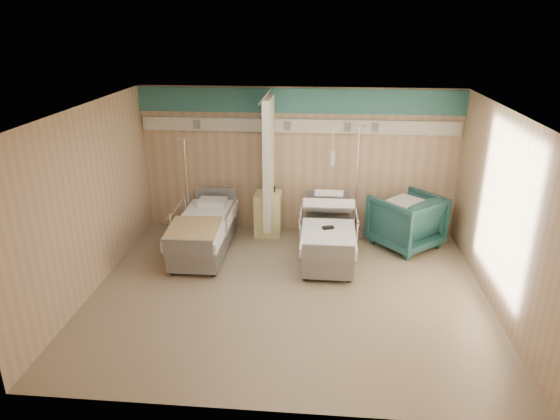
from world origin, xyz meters
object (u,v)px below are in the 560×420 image
object	(u,v)px
bed_right	(328,241)
bedside_cabinet	(268,214)
iv_stand_left	(189,215)
visitor_armchair	(406,221)
bed_left	(204,236)
iv_stand_right	(354,215)

from	to	relation	value
bed_right	bedside_cabinet	distance (m)	1.46
bedside_cabinet	iv_stand_left	distance (m)	1.53
visitor_armchair	bed_right	bearing A→B (deg)	-17.85
bed_left	iv_stand_left	bearing A→B (deg)	121.18
bed_left	iv_stand_right	world-z (taller)	iv_stand_right
bed_left	iv_stand_left	size ratio (longest dim) A/B	1.13
bed_right	iv_stand_left	world-z (taller)	iv_stand_left
bed_left	bedside_cabinet	xyz separation A→B (m)	(1.05, 0.90, 0.11)
visitor_armchair	iv_stand_right	world-z (taller)	iv_stand_right
bed_left	iv_stand_left	xyz separation A→B (m)	(-0.48, 0.79, 0.08)
bedside_cabinet	bed_right	bearing A→B (deg)	-38.05
visitor_armchair	iv_stand_right	size ratio (longest dim) A/B	0.50
bedside_cabinet	visitor_armchair	xyz separation A→B (m)	(2.57, -0.30, 0.07)
bedside_cabinet	iv_stand_right	xyz separation A→B (m)	(1.65, 0.03, 0.02)
bed_left	iv_stand_left	distance (m)	0.93
bedside_cabinet	iv_stand_right	distance (m)	1.65
bed_left	visitor_armchair	distance (m)	3.67
bedside_cabinet	iv_stand_left	xyz separation A→B (m)	(-1.53, -0.11, -0.03)
bed_right	visitor_armchair	size ratio (longest dim) A/B	1.97
iv_stand_right	iv_stand_left	distance (m)	3.18
bed_left	iv_stand_right	distance (m)	2.86
iv_stand_left	bed_right	bearing A→B (deg)	-16.49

